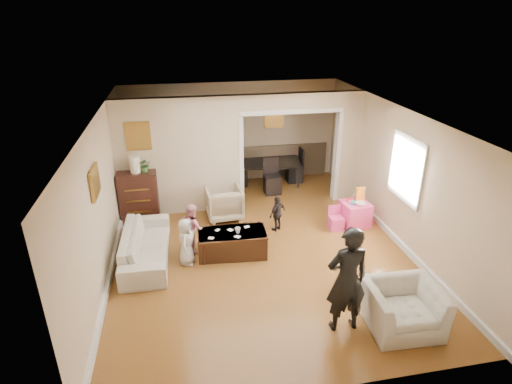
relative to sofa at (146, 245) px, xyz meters
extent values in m
plane|color=#925A25|center=(2.12, 0.11, -0.30)|extent=(7.00, 7.00, 0.00)
cube|color=#CCB295|center=(0.74, 1.91, 1.00)|extent=(2.75, 0.18, 2.60)
cube|color=#CCB295|center=(4.59, 1.91, 1.00)|extent=(0.55, 0.18, 2.60)
cube|color=#CCB295|center=(3.22, 1.91, 2.13)|extent=(2.22, 0.18, 0.35)
cube|color=white|center=(4.85, -0.29, 1.25)|extent=(0.03, 0.95, 1.10)
cube|color=brown|center=(-0.08, 1.81, 1.55)|extent=(0.45, 0.03, 0.55)
cube|color=brown|center=(-0.59, -0.49, 1.50)|extent=(0.03, 0.55, 0.40)
cube|color=brown|center=(3.22, 3.55, 1.40)|extent=(0.45, 0.03, 0.55)
imported|color=beige|center=(0.00, 0.00, 0.00)|extent=(0.84, 2.04, 0.59)
imported|color=tan|center=(1.61, 1.41, 0.06)|extent=(0.80, 0.82, 0.71)
imported|color=beige|center=(3.72, -2.54, 0.04)|extent=(1.07, 0.94, 0.67)
cube|color=black|center=(-0.20, 1.66, 0.26)|extent=(0.81, 0.46, 1.11)
cylinder|color=#FFF1CF|center=(-0.20, 1.66, 1.00)|extent=(0.22, 0.22, 0.36)
imported|color=#457835|center=(0.00, 1.66, 0.97)|extent=(0.27, 0.23, 0.30)
cube|color=#3B1E12|center=(1.58, -0.12, -0.06)|extent=(1.31, 0.73, 0.47)
imported|color=beige|center=(1.68, -0.17, 0.23)|extent=(0.12, 0.12, 0.10)
cube|color=#F54084|center=(4.30, 0.53, -0.03)|extent=(0.60, 0.60, 0.52)
cube|color=yellow|center=(4.42, 0.63, 0.38)|extent=(0.21, 0.09, 0.30)
cylinder|color=#25BDB2|center=(4.20, 0.48, 0.27)|extent=(0.08, 0.08, 0.08)
cube|color=red|center=(4.18, 0.65, 0.25)|extent=(0.10, 0.09, 0.05)
imported|color=beige|center=(4.35, 0.41, 0.25)|extent=(0.24, 0.24, 0.05)
imported|color=black|center=(2.96, 3.16, 0.01)|extent=(1.83, 1.18, 0.61)
imported|color=black|center=(2.88, -2.39, 0.53)|extent=(0.61, 0.41, 1.65)
imported|color=silver|center=(0.73, -0.27, 0.15)|extent=(0.39, 0.49, 0.89)
imported|color=pink|center=(0.88, 0.18, 0.18)|extent=(0.47, 0.54, 0.96)
imported|color=black|center=(2.63, 0.63, 0.09)|extent=(0.48, 0.42, 0.77)
cube|color=white|center=(1.18, -0.27, 0.18)|extent=(0.12, 0.11, 0.00)
cube|color=white|center=(1.32, 0.00, 0.18)|extent=(0.11, 0.11, 0.00)
cube|color=white|center=(1.56, -0.04, 0.18)|extent=(0.13, 0.13, 0.00)
cube|color=white|center=(1.88, 0.02, 0.18)|extent=(0.11, 0.10, 0.00)
cube|color=white|center=(1.65, -0.31, 0.18)|extent=(0.14, 0.14, 0.00)
camera|label=1|loc=(0.74, -6.84, 3.98)|focal=29.21mm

